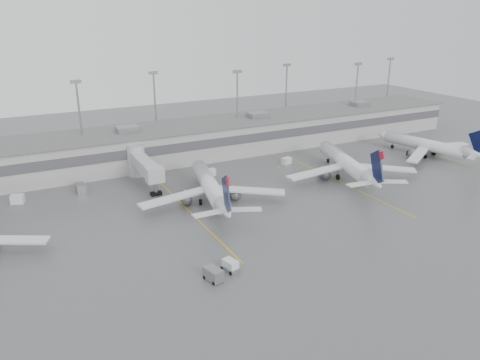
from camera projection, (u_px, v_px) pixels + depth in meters
name	position (u px, v px, depth m)	size (l,w,h in m)	color
ground	(354.00, 249.00, 72.68)	(260.00, 260.00, 0.00)	#4B4B4E
terminal	(206.00, 138.00, 119.74)	(152.00, 17.00, 9.45)	#9B9B96
light_masts	(197.00, 104.00, 121.89)	(142.40, 8.00, 20.60)	gray
jet_bridge_right	(141.00, 164.00, 100.78)	(4.00, 17.20, 7.00)	#A5A8AB
stand_markings	(274.00, 198.00, 92.74)	(105.25, 40.00, 0.01)	gold
jet_mid_left	(211.00, 187.00, 89.34)	(27.66, 31.33, 10.26)	silver
jet_mid_right	(348.00, 164.00, 102.51)	(28.31, 32.21, 10.71)	silver
jet_far_right	(429.00, 145.00, 117.88)	(26.01, 29.46, 9.65)	silver
baggage_tug	(230.00, 267.00, 66.44)	(2.27, 2.95, 1.69)	silver
baggage_cart	(213.00, 274.00, 63.96)	(2.28, 3.14, 1.82)	slate
gse_uld_a	(17.00, 199.00, 89.78)	(2.39, 1.59, 1.69)	silver
gse_uld_b	(211.00, 172.00, 105.05)	(2.17, 1.45, 1.54)	silver
gse_uld_c	(287.00, 161.00, 112.93)	(2.23, 1.48, 1.58)	silver
gse_loader	(81.00, 188.00, 95.23)	(1.81, 2.89, 1.81)	slate
cone_b	(154.00, 191.00, 95.39)	(0.46, 0.46, 0.74)	orange
cone_c	(279.00, 166.00, 110.62)	(0.45, 0.45, 0.71)	orange
cone_d	(417.00, 155.00, 119.07)	(0.49, 0.49, 0.78)	orange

